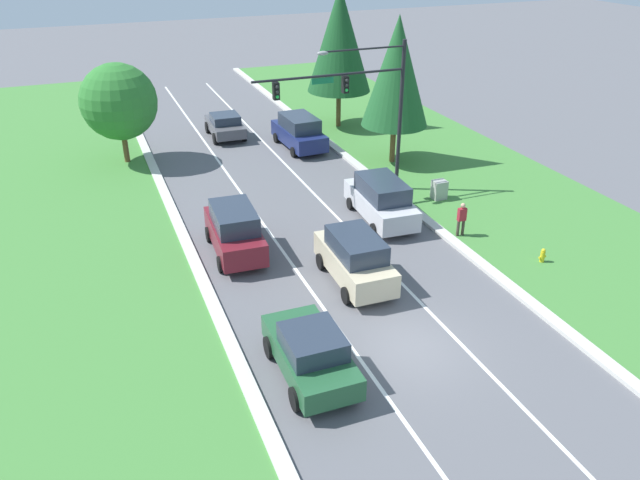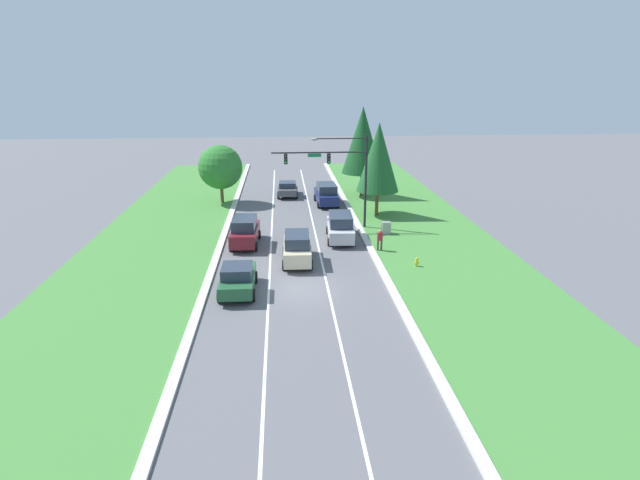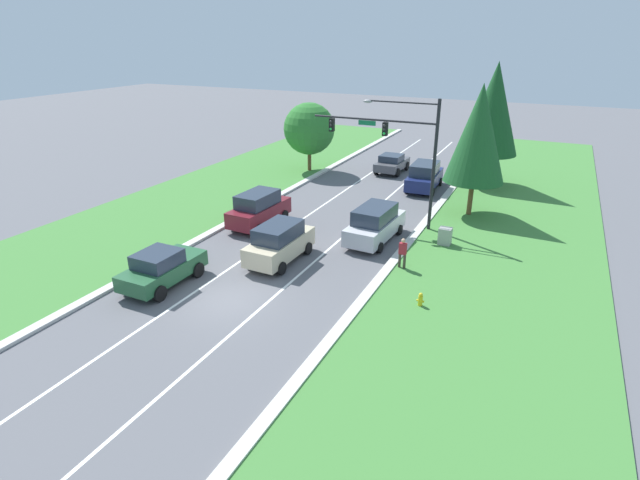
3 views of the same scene
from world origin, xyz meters
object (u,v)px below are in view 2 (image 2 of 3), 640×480
Objects in this scene: forest_sedan at (238,278)px; champagne_suv at (297,248)px; pedestrian at (380,239)px; fire_hydrant at (417,262)px; conifer_near_right_tree at (378,157)px; utility_cabinet at (386,228)px; silver_suv at (340,227)px; traffic_signal_mast at (339,167)px; graphite_sedan at (288,189)px; oak_near_left_tree at (220,167)px; burgundy_suv at (245,231)px; conifer_far_right_tree at (363,140)px; navy_suv at (326,194)px.

champagne_suv is at bearing 52.84° from forest_sedan.
champagne_suv reaches higher than pedestrian.
fire_hydrant is 0.08× the size of conifer_near_right_tree.
conifer_near_right_tree is at bearing 86.93° from utility_cabinet.
forest_sedan is at bearing -123.78° from silver_suv.
traffic_signal_mast is 1.86× the size of graphite_sedan.
pedestrian is at bearing 34.45° from forest_sedan.
oak_near_left_tree is at bearing -156.85° from graphite_sedan.
burgundy_suv is at bearing -76.68° from oak_near_left_tree.
oak_near_left_tree is at bearing 106.03° from burgundy_suv.
pedestrian is at bearing -107.88° from utility_cabinet.
burgundy_suv is 19.79m from conifer_far_right_tree.
burgundy_suv is at bearing 154.43° from fire_hydrant.
burgundy_suv is at bearing 134.38° from champagne_suv.
champagne_suv is at bearing -123.12° from silver_suv.
burgundy_suv is 14.56m from conifer_near_right_tree.
champagne_suv is 1.05× the size of forest_sedan.
conifer_near_right_tree reaches higher than forest_sedan.
navy_suv reaches higher than forest_sedan.
conifer_far_right_tree is (-0.47, 21.10, 5.64)m from fire_hydrant.
conifer_far_right_tree is at bearing 7.76° from oak_near_left_tree.
silver_suv is 0.60× the size of conifer_near_right_tree.
pedestrian is at bearing -94.56° from conifer_far_right_tree.
traffic_signal_mast is at bearing -66.85° from pedestrian.
pedestrian is (10.00, -2.28, -0.16)m from burgundy_suv.
forest_sedan is 0.74× the size of oak_near_left_tree.
silver_suv is (-0.20, -3.03, -4.21)m from traffic_signal_mast.
traffic_signal_mast is 11.48m from fire_hydrant.
fire_hydrant is at bearing -65.80° from traffic_signal_mast.
champagne_suv is at bearing 168.98° from fire_hydrant.
conifer_far_right_tree reaches higher than traffic_signal_mast.
conifer_near_right_tree reaches higher than silver_suv.
traffic_signal_mast is 1.72× the size of champagne_suv.
burgundy_suv is 0.81× the size of oak_near_left_tree.
traffic_signal_mast reaches higher than burgundy_suv.
champagne_suv is 6.42m from pedestrian.
navy_suv reaches higher than graphite_sedan.
champagne_suv is 0.90× the size of silver_suv.
forest_sedan is 20.66m from conifer_near_right_tree.
traffic_signal_mast is 5.56m from conifer_near_right_tree.
conifer_near_right_tree is (4.19, 6.89, 4.36)m from silver_suv.
conifer_near_right_tree is 7.79m from conifer_far_right_tree.
traffic_signal_mast is 11.25× the size of fire_hydrant.
champagne_suv is (-3.78, -7.90, -4.18)m from traffic_signal_mast.
champagne_suv is 0.54× the size of conifer_near_right_tree.
fire_hydrant is 0.07× the size of conifer_far_right_tree.
oak_near_left_tree is (-6.68, -2.67, 2.87)m from graphite_sedan.
traffic_signal_mast reaches higher than graphite_sedan.
utility_cabinet is (7.46, 5.88, -0.54)m from champagne_suv.
traffic_signal_mast reaches higher than champagne_suv.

